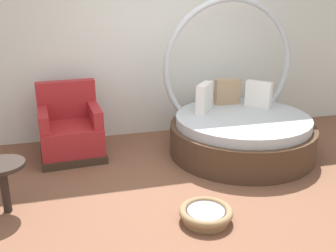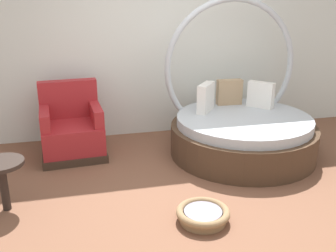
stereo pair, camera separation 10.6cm
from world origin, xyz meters
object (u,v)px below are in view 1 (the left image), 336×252
(round_daybed, at_px, (240,125))
(pet_basket, at_px, (206,214))
(side_table, at_px, (2,172))
(red_armchair, at_px, (71,131))

(round_daybed, xyz_separation_m, pet_basket, (-1.01, -1.49, -0.30))
(round_daybed, height_order, side_table, round_daybed)
(red_armchair, xyz_separation_m, side_table, (-0.66, -1.28, 0.10))
(round_daybed, distance_m, red_armchair, 2.23)
(round_daybed, height_order, pet_basket, round_daybed)
(red_armchair, height_order, pet_basket, red_armchair)
(round_daybed, relative_size, pet_basket, 3.93)
(side_table, bearing_deg, red_armchair, 62.74)
(round_daybed, relative_size, red_armchair, 2.13)
(red_armchair, distance_m, pet_basket, 2.27)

